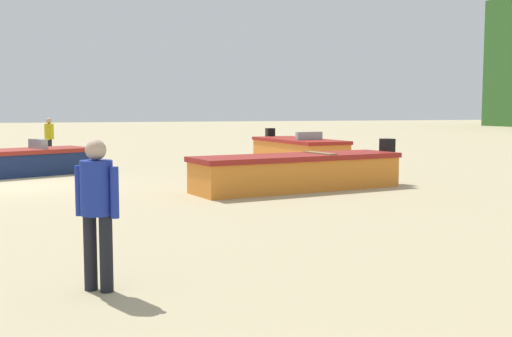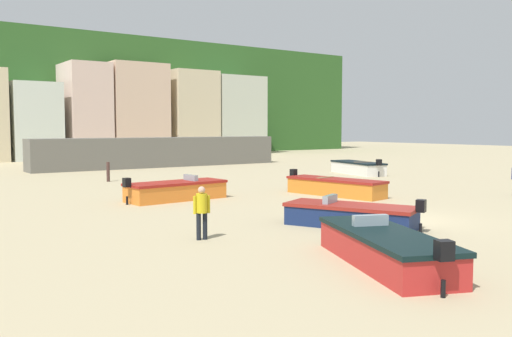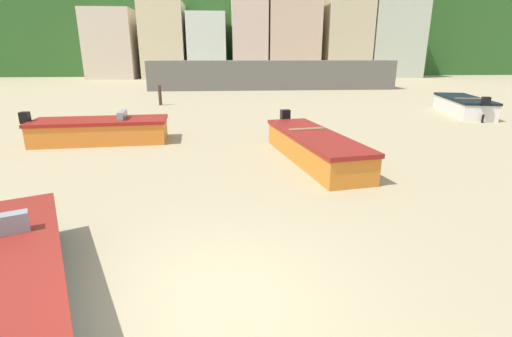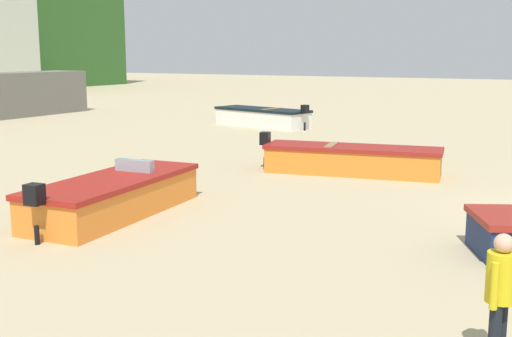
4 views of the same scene
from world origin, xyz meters
name	(u,v)px [view 4 (image 4 of 4)]	position (x,y,z in m)	size (l,w,h in m)	color
boat_orange_3	(352,160)	(2.94, 6.66, 0.43)	(2.30, 5.61, 1.17)	orange
boat_orange_4	(115,196)	(-4.32, 9.67, 0.44)	(5.07, 2.08, 1.18)	orange
boat_white_5	(262,117)	(12.99, 14.97, 0.46)	(2.81, 5.46, 1.22)	white
beach_walker_distant	(500,290)	(-7.80, 1.03, 0.95)	(0.54, 0.40, 1.62)	black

